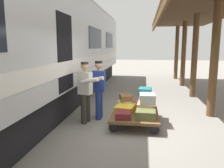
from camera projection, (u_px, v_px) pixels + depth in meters
ground_plane at (137, 128)px, 5.89m from camera, size 60.00×60.00×0.00m
train_car at (12, 48)px, 6.03m from camera, size 3.02×21.11×4.00m
luggage_cart at (135, 114)px, 6.17m from camera, size 1.25×1.74×0.32m
suitcase_olive_duffel at (146, 114)px, 5.64m from camera, size 0.51×0.52×0.21m
suitcase_maroon_trunk at (123, 114)px, 5.72m from camera, size 0.41×0.58×0.16m
suitcase_red_plastic at (145, 105)px, 6.57m from camera, size 0.52×0.51×0.21m
suitcase_cream_canvas at (126, 104)px, 6.65m from camera, size 0.49×0.58×0.24m
suitcase_yellow_case at (125, 109)px, 6.18m from camera, size 0.56×0.69×0.19m
suitcase_tan_vintage at (146, 108)px, 6.10m from camera, size 0.48×0.62×0.29m
suitcase_burgundy_valise at (146, 99)px, 6.52m from camera, size 0.39×0.43×0.16m
suitcase_gray_aluminum at (147, 98)px, 6.04m from camera, size 0.43×0.54×0.24m
suitcase_teal_softside at (145, 92)px, 6.52m from camera, size 0.39×0.50×0.23m
suitcase_brown_leather at (126, 97)px, 6.58m from camera, size 0.45×0.54×0.15m
porter_in_overalls at (98, 88)px, 6.50m from camera, size 0.68×0.44×1.70m
porter_by_door at (86, 90)px, 6.13m from camera, size 0.73×0.55×1.70m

